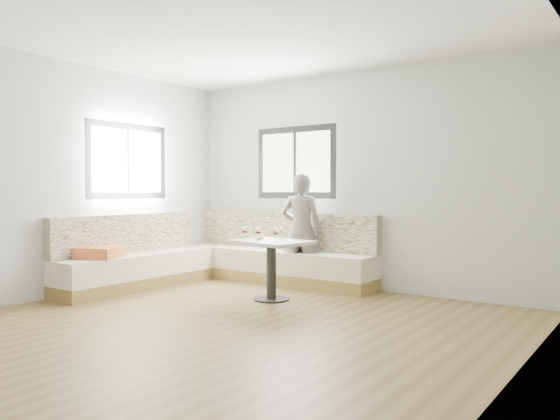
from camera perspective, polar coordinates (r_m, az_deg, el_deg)
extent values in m
cube|color=brown|center=(5.20, -5.79, -11.98)|extent=(5.00, 5.00, 0.01)
cube|color=white|center=(5.27, -5.90, 19.03)|extent=(5.00, 5.00, 0.01)
cube|color=#B7B7B2|center=(7.11, 7.68, 3.16)|extent=(5.00, 0.01, 2.80)
cube|color=#B7B7B2|center=(6.96, -21.45, 3.06)|extent=(0.01, 5.00, 2.80)
cube|color=#B7B7B2|center=(3.87, 23.14, 4.00)|extent=(0.01, 5.00, 2.80)
cube|color=black|center=(7.58, 1.61, 4.99)|extent=(1.30, 0.02, 1.00)
cube|color=black|center=(7.49, -15.61, 4.96)|extent=(0.02, 1.30, 1.00)
cube|color=brown|center=(7.53, -0.50, -6.98)|extent=(2.90, 0.55, 0.16)
cube|color=beige|center=(7.50, -0.50, -5.28)|extent=(2.90, 0.55, 0.29)
cube|color=beige|center=(7.62, 0.42, -2.17)|extent=(2.90, 0.14, 0.50)
cube|color=brown|center=(7.32, -14.65, -7.31)|extent=(0.55, 2.25, 0.16)
cube|color=beige|center=(7.29, -14.67, -5.56)|extent=(0.55, 2.25, 0.29)
cube|color=beige|center=(7.40, -15.71, -2.37)|extent=(0.14, 2.25, 0.50)
cube|color=#C14C24|center=(6.91, -18.32, -4.22)|extent=(0.60, 0.60, 0.14)
cylinder|color=black|center=(6.35, -0.92, -9.30)|extent=(0.41, 0.41, 0.02)
cylinder|color=black|center=(6.30, -0.92, -6.49)|extent=(0.11, 0.11, 0.65)
cube|color=silver|center=(6.26, -0.92, -3.38)|extent=(0.92, 0.76, 0.04)
imported|color=#65615D|center=(7.14, 2.25, -2.11)|extent=(0.63, 0.51, 1.48)
cylinder|color=white|center=(6.37, -2.18, -2.93)|extent=(0.10, 0.10, 0.04)
sphere|color=black|center=(6.37, -2.02, -2.84)|extent=(0.02, 0.02, 0.02)
sphere|color=black|center=(6.39, -2.22, -2.82)|extent=(0.02, 0.02, 0.02)
sphere|color=black|center=(6.36, -2.25, -2.85)|extent=(0.02, 0.02, 0.02)
cylinder|color=white|center=(6.34, -3.72, -3.12)|extent=(0.06, 0.06, 0.01)
cylinder|color=white|center=(6.33, -3.72, -2.77)|extent=(0.01, 0.01, 0.07)
ellipsoid|color=white|center=(6.33, -3.72, -2.02)|extent=(0.08, 0.08, 0.09)
cylinder|color=#440709|center=(6.33, -3.72, -2.22)|extent=(0.05, 0.05, 0.02)
cylinder|color=white|center=(6.16, -2.34, -3.27)|extent=(0.06, 0.06, 0.01)
cylinder|color=white|center=(6.16, -2.34, -2.90)|extent=(0.01, 0.01, 0.07)
ellipsoid|color=white|center=(6.15, -2.34, -2.13)|extent=(0.08, 0.08, 0.09)
cylinder|color=#440709|center=(6.15, -2.34, -2.34)|extent=(0.05, 0.05, 0.02)
cylinder|color=white|center=(6.04, -0.42, -3.37)|extent=(0.06, 0.06, 0.01)
cylinder|color=white|center=(6.03, -0.42, -3.00)|extent=(0.01, 0.01, 0.07)
ellipsoid|color=white|center=(6.03, -0.42, -2.22)|extent=(0.08, 0.08, 0.09)
cylinder|color=#440709|center=(6.03, -0.42, -2.43)|extent=(0.05, 0.05, 0.02)
cylinder|color=white|center=(6.37, -0.03, -3.09)|extent=(0.06, 0.06, 0.01)
cylinder|color=white|center=(6.36, -0.03, -2.74)|extent=(0.01, 0.01, 0.07)
ellipsoid|color=white|center=(6.36, -0.03, -2.00)|extent=(0.08, 0.08, 0.09)
cylinder|color=#440709|center=(6.36, -0.03, -2.20)|extent=(0.05, 0.05, 0.02)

